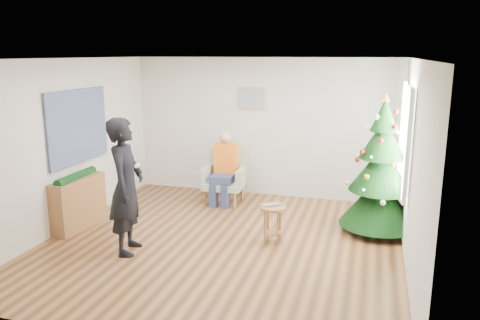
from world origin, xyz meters
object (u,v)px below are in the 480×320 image
(christmas_tree, at_px, (381,171))
(standing_man, at_px, (126,186))
(console, at_px, (78,203))
(stool, at_px, (273,224))
(armchair, at_px, (225,183))

(christmas_tree, distance_m, standing_man, 3.71)
(christmas_tree, xyz_separation_m, console, (-4.48, -1.14, -0.55))
(stool, bearing_deg, console, -175.40)
(armchair, distance_m, console, 2.59)
(stool, bearing_deg, standing_man, -155.84)
(stool, xyz_separation_m, armchair, (-1.24, 1.63, 0.08))
(stool, distance_m, standing_man, 2.12)
(christmas_tree, relative_size, standing_man, 1.14)
(console, bearing_deg, armchair, 51.51)
(christmas_tree, height_order, stool, christmas_tree)
(standing_man, bearing_deg, stool, -78.02)
(christmas_tree, xyz_separation_m, standing_man, (-3.29, -1.72, -0.02))
(stool, height_order, armchair, armchair)
(standing_man, bearing_deg, armchair, -25.82)
(armchair, xyz_separation_m, console, (-1.79, -1.87, 0.04))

